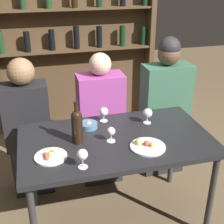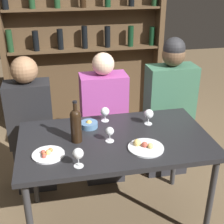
{
  "view_description": "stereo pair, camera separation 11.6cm",
  "coord_description": "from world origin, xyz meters",
  "px_view_note": "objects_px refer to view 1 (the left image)",
  "views": [
    {
      "loc": [
        -0.51,
        -1.82,
        1.84
      ],
      "look_at": [
        0.0,
        0.11,
        0.89
      ],
      "focal_mm": 50.0,
      "sensor_mm": 36.0,
      "label": 1
    },
    {
      "loc": [
        -0.4,
        -1.85,
        1.84
      ],
      "look_at": [
        0.0,
        0.11,
        0.89
      ],
      "focal_mm": 50.0,
      "sensor_mm": 36.0,
      "label": 2
    }
  ],
  "objects_px": {
    "food_plate_0": "(50,156)",
    "wine_glass_3": "(111,132)",
    "wine_bottle": "(77,125)",
    "food_plate_1": "(147,146)",
    "snack_bowl": "(89,125)",
    "wine_glass_2": "(82,155)",
    "wine_glass_0": "(148,113)",
    "seated_person_center": "(101,125)",
    "seated_person_left": "(29,132)",
    "wine_glass_1": "(104,112)",
    "seated_person_right": "(165,111)"
  },
  "relations": [
    {
      "from": "wine_glass_0",
      "to": "wine_glass_3",
      "type": "bearing_deg",
      "value": -150.04
    },
    {
      "from": "wine_glass_3",
      "to": "food_plate_0",
      "type": "relative_size",
      "value": 0.52
    },
    {
      "from": "wine_glass_2",
      "to": "food_plate_0",
      "type": "distance_m",
      "value": 0.25
    },
    {
      "from": "wine_glass_3",
      "to": "food_plate_1",
      "type": "height_order",
      "value": "wine_glass_3"
    },
    {
      "from": "wine_glass_2",
      "to": "food_plate_0",
      "type": "relative_size",
      "value": 0.6
    },
    {
      "from": "snack_bowl",
      "to": "seated_person_right",
      "type": "relative_size",
      "value": 0.1
    },
    {
      "from": "wine_bottle",
      "to": "wine_glass_0",
      "type": "relative_size",
      "value": 2.5
    },
    {
      "from": "wine_glass_0",
      "to": "seated_person_left",
      "type": "distance_m",
      "value": 1.0
    },
    {
      "from": "wine_glass_1",
      "to": "wine_glass_3",
      "type": "distance_m",
      "value": 0.31
    },
    {
      "from": "wine_glass_3",
      "to": "seated_person_right",
      "type": "distance_m",
      "value": 0.9
    },
    {
      "from": "food_plate_0",
      "to": "food_plate_1",
      "type": "xyz_separation_m",
      "value": [
        0.63,
        -0.04,
        0.0
      ]
    },
    {
      "from": "wine_glass_0",
      "to": "wine_glass_2",
      "type": "height_order",
      "value": "wine_glass_2"
    },
    {
      "from": "seated_person_right",
      "to": "snack_bowl",
      "type": "bearing_deg",
      "value": -155.72
    },
    {
      "from": "wine_glass_3",
      "to": "wine_glass_2",
      "type": "bearing_deg",
      "value": -133.64
    },
    {
      "from": "wine_bottle",
      "to": "wine_glass_3",
      "type": "xyz_separation_m",
      "value": [
        0.22,
        -0.05,
        -0.06
      ]
    },
    {
      "from": "seated_person_center",
      "to": "seated_person_right",
      "type": "xyz_separation_m",
      "value": [
        0.6,
        0.0,
        0.06
      ]
    },
    {
      "from": "wine_glass_2",
      "to": "seated_person_right",
      "type": "relative_size",
      "value": 0.1
    },
    {
      "from": "snack_bowl",
      "to": "wine_glass_2",
      "type": "bearing_deg",
      "value": -104.8
    },
    {
      "from": "wine_bottle",
      "to": "food_plate_1",
      "type": "distance_m",
      "value": 0.48
    },
    {
      "from": "wine_bottle",
      "to": "seated_person_left",
      "type": "distance_m",
      "value": 0.69
    },
    {
      "from": "wine_glass_1",
      "to": "seated_person_center",
      "type": "xyz_separation_m",
      "value": [
        0.04,
        0.27,
        -0.25
      ]
    },
    {
      "from": "wine_glass_2",
      "to": "seated_person_right",
      "type": "height_order",
      "value": "seated_person_right"
    },
    {
      "from": "snack_bowl",
      "to": "seated_person_left",
      "type": "distance_m",
      "value": 0.6
    },
    {
      "from": "wine_bottle",
      "to": "snack_bowl",
      "type": "height_order",
      "value": "wine_bottle"
    },
    {
      "from": "wine_glass_3",
      "to": "seated_person_right",
      "type": "relative_size",
      "value": 0.08
    },
    {
      "from": "wine_glass_3",
      "to": "snack_bowl",
      "type": "relative_size",
      "value": 0.82
    },
    {
      "from": "wine_glass_1",
      "to": "snack_bowl",
      "type": "height_order",
      "value": "wine_glass_1"
    },
    {
      "from": "wine_glass_3",
      "to": "seated_person_right",
      "type": "xyz_separation_m",
      "value": [
        0.66,
        0.58,
        -0.19
      ]
    },
    {
      "from": "food_plate_1",
      "to": "wine_glass_0",
      "type": "bearing_deg",
      "value": 68.87
    },
    {
      "from": "food_plate_0",
      "to": "wine_glass_3",
      "type": "bearing_deg",
      "value": 13.02
    },
    {
      "from": "wine_glass_3",
      "to": "wine_bottle",
      "type": "bearing_deg",
      "value": 167.96
    },
    {
      "from": "wine_glass_1",
      "to": "wine_glass_2",
      "type": "distance_m",
      "value": 0.62
    },
    {
      "from": "food_plate_0",
      "to": "seated_person_right",
      "type": "relative_size",
      "value": 0.16
    },
    {
      "from": "wine_bottle",
      "to": "seated_person_center",
      "type": "relative_size",
      "value": 0.25
    },
    {
      "from": "wine_glass_1",
      "to": "snack_bowl",
      "type": "xyz_separation_m",
      "value": [
        -0.14,
        -0.08,
        -0.05
      ]
    },
    {
      "from": "wine_bottle",
      "to": "snack_bowl",
      "type": "xyz_separation_m",
      "value": [
        0.11,
        0.18,
        -0.11
      ]
    },
    {
      "from": "wine_glass_1",
      "to": "seated_person_center",
      "type": "bearing_deg",
      "value": 82.19
    },
    {
      "from": "wine_glass_0",
      "to": "seated_person_center",
      "type": "xyz_separation_m",
      "value": [
        -0.28,
        0.38,
        -0.25
      ]
    },
    {
      "from": "food_plate_1",
      "to": "snack_bowl",
      "type": "xyz_separation_m",
      "value": [
        -0.32,
        0.37,
        0.01
      ]
    },
    {
      "from": "wine_glass_1",
      "to": "seated_person_center",
      "type": "height_order",
      "value": "seated_person_center"
    },
    {
      "from": "seated_person_left",
      "to": "wine_bottle",
      "type": "bearing_deg",
      "value": -57.59
    },
    {
      "from": "food_plate_1",
      "to": "food_plate_0",
      "type": "bearing_deg",
      "value": 176.49
    },
    {
      "from": "wine_bottle",
      "to": "food_plate_0",
      "type": "relative_size",
      "value": 1.45
    },
    {
      "from": "seated_person_left",
      "to": "food_plate_0",
      "type": "bearing_deg",
      "value": -78.39
    },
    {
      "from": "wine_glass_2",
      "to": "seated_person_left",
      "type": "height_order",
      "value": "seated_person_left"
    },
    {
      "from": "wine_glass_2",
      "to": "seated_person_right",
      "type": "distance_m",
      "value": 1.24
    },
    {
      "from": "food_plate_0",
      "to": "seated_person_center",
      "type": "distance_m",
      "value": 0.85
    },
    {
      "from": "wine_glass_3",
      "to": "food_plate_1",
      "type": "relative_size",
      "value": 0.45
    },
    {
      "from": "food_plate_0",
      "to": "seated_person_right",
      "type": "height_order",
      "value": "seated_person_right"
    },
    {
      "from": "wine_bottle",
      "to": "wine_glass_3",
      "type": "height_order",
      "value": "wine_bottle"
    }
  ]
}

